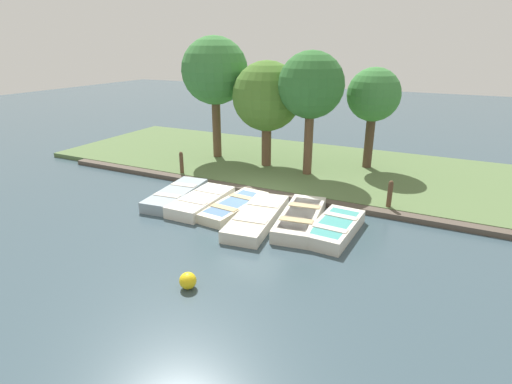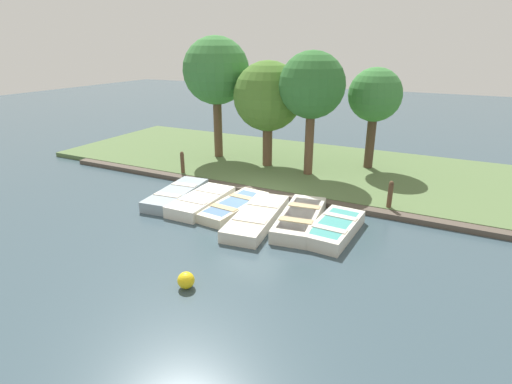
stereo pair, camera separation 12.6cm
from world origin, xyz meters
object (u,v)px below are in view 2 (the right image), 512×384
Objects in this scene: rowboat_0 at (176,194)px; rowboat_1 at (202,201)px; rowboat_5 at (334,228)px; park_tree_center at (312,86)px; buoy at (186,280)px; park_tree_far_left at (216,72)px; park_tree_right at (375,96)px; park_tree_left at (268,97)px; mooring_post_far at (390,197)px; rowboat_3 at (257,217)px; rowboat_4 at (300,219)px; rowboat_2 at (234,206)px; mooring_post_near at (183,164)px.

rowboat_0 is 1.25m from rowboat_1.
park_tree_center is at bearing -148.63° from rowboat_5.
rowboat_1 reaches higher than buoy.
park_tree_right is at bearing 101.26° from park_tree_far_left.
rowboat_5 is at bearing 3.84° from park_tree_right.
park_tree_center is at bearing 79.38° from park_tree_left.
buoy is 0.08× the size of park_tree_center.
mooring_post_far is 0.20× the size of park_tree_far_left.
park_tree_far_left is at bearing -78.74° from park_tree_right.
park_tree_right reaches higher than rowboat_0.
mooring_post_far is at bearing 120.18° from rowboat_3.
rowboat_4 reaches higher than rowboat_3.
rowboat_1 is 4.89m from rowboat_5.
rowboat_2 is at bearing -164.12° from buoy.
rowboat_1 is 0.48× the size of park_tree_far_left.
mooring_post_near is 0.22× the size of park_tree_center.
park_tree_left is 4.61m from park_tree_right.
rowboat_5 is 10.23m from park_tree_far_left.
rowboat_2 is (-0.18, 1.22, -0.04)m from rowboat_1.
rowboat_1 is 0.62× the size of park_tree_right.
mooring_post_far is 7.76m from buoy.
park_tree_center is (-4.63, 3.54, 3.69)m from rowboat_0.
rowboat_2 is at bearing -25.42° from park_tree_right.
rowboat_0 and buoy have the same top height.
park_tree_far_left reaches higher than rowboat_1.
park_tree_right is (-6.94, 4.43, 3.17)m from rowboat_1.
park_tree_center is at bearing -178.60° from buoy.
mooring_post_near is (-2.31, -6.33, 0.36)m from rowboat_4.
rowboat_1 is 0.78× the size of rowboat_3.
rowboat_3 is 0.68× the size of park_tree_center.
park_tree_far_left is at bearing -96.54° from park_tree_left.
park_tree_center reaches higher than rowboat_5.
rowboat_0 is 1.17× the size of rowboat_5.
mooring_post_far reaches higher than buoy.
buoy is 11.93m from park_tree_far_left.
park_tree_center is (-5.11, -0.08, 3.70)m from rowboat_3.
rowboat_2 is 1.27m from rowboat_3.
mooring_post_far is at bearing 58.43° from park_tree_center.
mooring_post_far is 0.25× the size of park_tree_right.
rowboat_5 is 2.36× the size of mooring_post_far.
park_tree_left reaches higher than buoy.
mooring_post_near is at bearing 0.84° from park_tree_far_left.
rowboat_0 is 4.94m from rowboat_4.
rowboat_0 is at bearing -98.06° from rowboat_1.
park_tree_left reaches higher than mooring_post_far.
rowboat_1 is 2.40m from rowboat_3.
rowboat_0 is at bearing -104.34° from rowboat_3.
rowboat_3 is 1.32× the size of rowboat_5.
park_tree_right is (-11.35, 1.90, 3.18)m from buoy.
buoy is at bearing 27.62° from park_tree_far_left.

